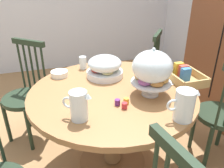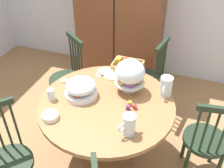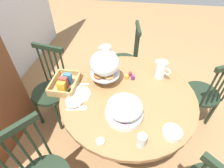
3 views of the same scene
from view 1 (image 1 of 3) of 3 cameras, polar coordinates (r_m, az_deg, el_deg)
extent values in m
plane|color=#997047|center=(2.13, -0.32, -18.79)|extent=(10.00, 10.00, 0.00)
cube|color=black|center=(2.45, 26.48, 12.63)|extent=(0.01, 0.01, 1.52)
cylinder|color=olive|center=(1.66, 0.00, -2.17)|extent=(1.22, 1.22, 0.04)
cylinder|color=brown|center=(1.84, 0.00, -11.36)|extent=(0.14, 0.14, 0.63)
cylinder|color=brown|center=(2.08, 0.00, -19.13)|extent=(0.56, 0.56, 0.06)
cube|color=#1E2D1E|center=(0.83, 17.57, -17.57)|extent=(0.36, 0.09, 0.05)
cylinder|color=#1E2D1E|center=(2.09, 25.82, -7.13)|extent=(0.40, 0.40, 0.04)
cylinder|color=#1E2D1E|center=(2.38, 26.00, -9.51)|extent=(0.04, 0.04, 0.45)
cylinder|color=#1E2D1E|center=(2.25, 19.83, -10.43)|extent=(0.04, 0.04, 0.45)
cylinder|color=#1E2D1E|center=(2.06, 23.12, -14.91)|extent=(0.04, 0.04, 0.45)
cylinder|color=#1E2D1E|center=(1.79, 25.99, -3.89)|extent=(0.02, 0.02, 0.48)
cylinder|color=#1E2D1E|center=(2.57, 7.03, 1.63)|extent=(0.40, 0.40, 0.04)
cylinder|color=#1E2D1E|center=(2.82, 4.70, -1.00)|extent=(0.04, 0.04, 0.45)
cylinder|color=#1E2D1E|center=(2.58, 2.99, -3.68)|extent=(0.04, 0.04, 0.45)
cylinder|color=#1E2D1E|center=(2.77, 10.28, -1.91)|extent=(0.04, 0.04, 0.45)
cylinder|color=#1E2D1E|center=(2.52, 9.08, -4.73)|extent=(0.04, 0.04, 0.45)
cylinder|color=#1E2D1E|center=(2.58, 11.54, 7.17)|extent=(0.02, 0.02, 0.48)
cylinder|color=#1E2D1E|center=(2.51, 11.27, 6.69)|extent=(0.02, 0.02, 0.48)
cylinder|color=#1E2D1E|center=(2.45, 10.99, 6.19)|extent=(0.02, 0.02, 0.48)
cylinder|color=#1E2D1E|center=(2.38, 10.68, 5.65)|extent=(0.02, 0.02, 0.48)
cylinder|color=#1E2D1E|center=(2.32, 10.37, 5.09)|extent=(0.02, 0.02, 0.48)
cube|color=#1E2D1E|center=(2.38, 11.53, 12.08)|extent=(0.31, 0.25, 0.05)
cylinder|color=#1E2D1E|center=(2.28, -21.32, -3.44)|extent=(0.40, 0.40, 0.04)
cylinder|color=#1E2D1E|center=(2.41, -25.15, -8.79)|extent=(0.04, 0.04, 0.45)
cylinder|color=#1E2D1E|center=(2.23, -20.28, -10.87)|extent=(0.04, 0.04, 0.45)
cylinder|color=#1E2D1E|center=(2.56, -20.58, -5.74)|extent=(0.04, 0.04, 0.45)
cylinder|color=#1E2D1E|center=(2.39, -15.71, -7.41)|extent=(0.04, 0.04, 0.45)
cylinder|color=#1E2D1E|center=(2.38, -22.00, 4.07)|extent=(0.02, 0.02, 0.48)
cylinder|color=#1E2D1E|center=(2.33, -20.79, 3.84)|extent=(0.02, 0.02, 0.48)
cylinder|color=#1E2D1E|center=(2.28, -19.53, 3.59)|extent=(0.02, 0.02, 0.48)
cylinder|color=#1E2D1E|center=(2.23, -18.21, 3.33)|extent=(0.02, 0.02, 0.48)
cylinder|color=#1E2D1E|center=(2.19, -16.84, 3.06)|extent=(0.02, 0.02, 0.48)
cube|color=#1E2D1E|center=(2.20, -20.54, 9.84)|extent=(0.27, 0.29, 0.05)
cylinder|color=silver|center=(1.61, 9.62, -2.38)|extent=(0.12, 0.12, 0.02)
cylinder|color=silver|center=(1.59, 9.72, -1.21)|extent=(0.03, 0.03, 0.09)
cylinder|color=silver|center=(1.57, 9.86, 0.44)|extent=(0.28, 0.28, 0.01)
torus|color=#B27033|center=(1.51, 11.25, 0.28)|extent=(0.10, 0.10, 0.03)
torus|color=#D19347|center=(1.57, 12.49, 1.10)|extent=(0.10, 0.10, 0.03)
torus|color=#935628|center=(1.64, 10.36, 2.37)|extent=(0.10, 0.10, 0.03)
torus|color=tan|center=(1.59, 7.42, 1.91)|extent=(0.10, 0.10, 0.03)
torus|color=#994C84|center=(1.52, 8.38, 0.63)|extent=(0.10, 0.10, 0.03)
ellipsoid|color=silver|center=(1.53, 10.19, 4.36)|extent=(0.27, 0.27, 0.22)
sphere|color=silver|center=(1.49, 10.56, 8.65)|extent=(0.02, 0.02, 0.02)
cylinder|color=silver|center=(1.86, -1.82, 2.65)|extent=(0.30, 0.30, 0.05)
ellipsoid|color=beige|center=(1.79, -1.19, 2.92)|extent=(0.09, 0.09, 0.03)
ellipsoid|color=#8CBF59|center=(1.87, 0.14, 3.97)|extent=(0.09, 0.09, 0.03)
ellipsoid|color=#6B2D4C|center=(1.91, -2.56, 4.41)|extent=(0.09, 0.09, 0.03)
ellipsoid|color=#CC3D33|center=(1.84, -3.89, 3.48)|extent=(0.09, 0.09, 0.03)
ellipsoid|color=silver|center=(1.83, -1.86, 5.23)|extent=(0.28, 0.28, 0.13)
cylinder|color=silver|center=(1.31, -8.40, -5.46)|extent=(0.10, 0.10, 0.18)
cylinder|color=orange|center=(1.32, -8.33, -6.46)|extent=(0.09, 0.09, 0.12)
cone|color=silver|center=(1.25, -6.06, -2.99)|extent=(0.05, 0.05, 0.03)
torus|color=silver|center=(1.33, -11.07, -4.63)|extent=(0.05, 0.07, 0.07)
cylinder|color=silver|center=(1.35, 17.87, -5.18)|extent=(0.11, 0.11, 0.19)
cylinder|color=white|center=(1.37, 17.71, -6.20)|extent=(0.10, 0.10, 0.13)
cone|color=silver|center=(1.35, 20.84, -1.92)|extent=(0.04, 0.04, 0.03)
torus|color=silver|center=(1.31, 15.11, -5.21)|extent=(0.02, 0.08, 0.07)
cube|color=tan|center=(1.88, 17.97, 0.93)|extent=(0.30, 0.22, 0.01)
cube|color=tan|center=(1.81, 15.21, 1.34)|extent=(0.30, 0.02, 0.07)
cube|color=tan|center=(1.93, 20.80, 2.10)|extent=(0.30, 0.02, 0.07)
cube|color=tan|center=(1.98, 15.73, 3.47)|extent=(0.02, 0.22, 0.07)
cube|color=tan|center=(1.76, 20.74, -0.22)|extent=(0.02, 0.22, 0.07)
cube|color=gold|center=(1.92, 16.44, 3.66)|extent=(0.05, 0.07, 0.11)
cube|color=#B23D33|center=(1.88, 17.64, 2.93)|extent=(0.04, 0.07, 0.11)
cube|color=#336BAD|center=(1.82, 18.09, 2.18)|extent=(0.04, 0.07, 0.11)
cylinder|color=white|center=(1.88, 12.29, 1.60)|extent=(0.22, 0.22, 0.01)
cylinder|color=white|center=(1.95, 11.29, 2.98)|extent=(0.15, 0.15, 0.01)
cylinder|color=white|center=(1.92, -13.17, 2.56)|extent=(0.14, 0.14, 0.04)
cylinder|color=silver|center=(2.03, -7.37, 5.40)|extent=(0.06, 0.06, 0.11)
cylinder|color=beige|center=(2.13, 0.03, 5.36)|extent=(0.06, 0.06, 0.02)
cylinder|color=#B7282D|center=(1.43, 3.20, -5.49)|extent=(0.04, 0.04, 0.04)
cylinder|color=orange|center=(1.48, 3.62, -4.29)|extent=(0.04, 0.04, 0.04)
cylinder|color=#5B2366|center=(1.46, 1.38, -4.65)|extent=(0.04, 0.04, 0.04)
cube|color=silver|center=(1.98, 9.77, 3.04)|extent=(0.04, 0.17, 0.01)
cube|color=silver|center=(2.00, 9.26, 3.34)|extent=(0.04, 0.17, 0.01)
cube|color=silver|center=(1.79, 15.07, -0.16)|extent=(0.04, 0.17, 0.01)
camera|label=2|loc=(1.61, -89.39, 30.15)|focal=41.47mm
camera|label=3|loc=(2.56, -9.22, 33.98)|focal=27.77mm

